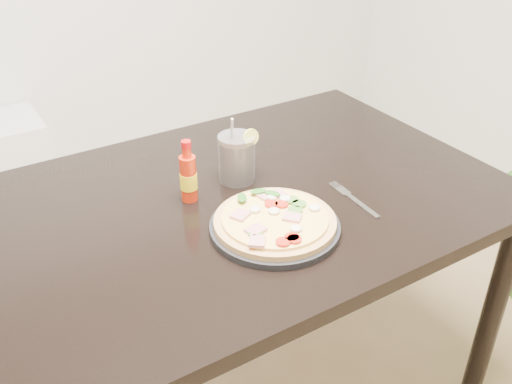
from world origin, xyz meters
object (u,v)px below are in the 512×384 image
pizza (275,220)px  hot_sauce_bottle (188,177)px  dining_table (232,225)px  plate (275,227)px  cola_cup (237,159)px  fork (352,198)px

pizza → hot_sauce_bottle: 0.25m
dining_table → plate: (0.02, -0.17, 0.09)m
dining_table → plate: size_ratio=4.63×
hot_sauce_bottle → pizza: bearing=-64.0°
plate → hot_sauce_bottle: size_ratio=1.86×
pizza → cola_cup: cola_cup is taller
dining_table → hot_sauce_bottle: hot_sauce_bottle is taller
dining_table → fork: fork is taller
pizza → fork: 0.24m
cola_cup → pizza: bearing=-99.9°
hot_sauce_bottle → dining_table: bearing=-28.7°
plate → cola_cup: cola_cup is taller
fork → hot_sauce_bottle: bearing=150.8°
dining_table → plate: bearing=-84.4°
plate → hot_sauce_bottle: (-0.11, 0.22, 0.06)m
hot_sauce_bottle → cola_cup: bearing=9.3°
plate → fork: bearing=1.9°
pizza → dining_table: bearing=96.0°
dining_table → pizza: pizza is taller
dining_table → hot_sauce_bottle: (-0.09, 0.05, 0.15)m
plate → fork: size_ratio=1.60×
dining_table → pizza: bearing=-84.0°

